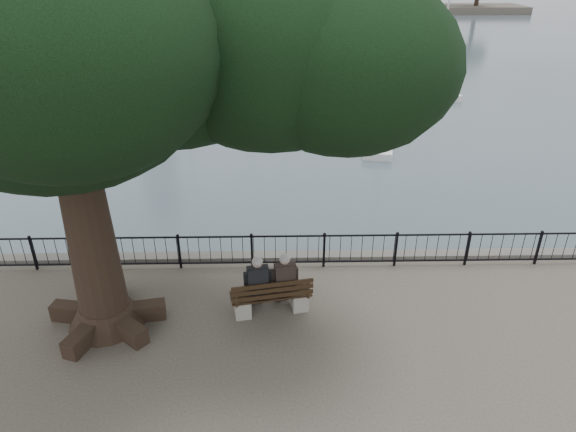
{
  "coord_description": "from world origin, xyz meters",
  "views": [
    {
      "loc": [
        -0.25,
        -9.67,
        7.88
      ],
      "look_at": [
        0.0,
        2.5,
        1.6
      ],
      "focal_mm": 32.0,
      "sensor_mm": 36.0,
      "label": 1
    }
  ],
  "objects_px": {
    "bench": "(271,300)",
    "person_left": "(257,285)",
    "person_right": "(284,282)",
    "tree": "(104,35)",
    "lion_monument": "(297,20)"
  },
  "relations": [
    {
      "from": "bench",
      "to": "tree",
      "type": "bearing_deg",
      "value": -176.17
    },
    {
      "from": "person_right",
      "to": "person_left",
      "type": "bearing_deg",
      "value": -169.46
    },
    {
      "from": "bench",
      "to": "lion_monument",
      "type": "relative_size",
      "value": 0.23
    },
    {
      "from": "bench",
      "to": "person_left",
      "type": "bearing_deg",
      "value": 171.3
    },
    {
      "from": "person_right",
      "to": "tree",
      "type": "height_order",
      "value": "tree"
    },
    {
      "from": "tree",
      "to": "lion_monument",
      "type": "distance_m",
      "value": 50.23
    },
    {
      "from": "bench",
      "to": "person_left",
      "type": "distance_m",
      "value": 0.52
    },
    {
      "from": "bench",
      "to": "lion_monument",
      "type": "xyz_separation_m",
      "value": [
        2.45,
        49.46,
        0.88
      ]
    },
    {
      "from": "lion_monument",
      "to": "tree",
      "type": "bearing_deg",
      "value": -96.23
    },
    {
      "from": "tree",
      "to": "person_left",
      "type": "bearing_deg",
      "value": 5.43
    },
    {
      "from": "tree",
      "to": "lion_monument",
      "type": "bearing_deg",
      "value": 83.77
    },
    {
      "from": "bench",
      "to": "person_right",
      "type": "bearing_deg",
      "value": 29.35
    },
    {
      "from": "bench",
      "to": "person_right",
      "type": "xyz_separation_m",
      "value": [
        0.3,
        0.17,
        0.39
      ]
    },
    {
      "from": "tree",
      "to": "lion_monument",
      "type": "height_order",
      "value": "tree"
    },
    {
      "from": "person_left",
      "to": "tree",
      "type": "xyz_separation_m",
      "value": [
        -2.64,
        -0.25,
        5.78
      ]
    }
  ]
}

